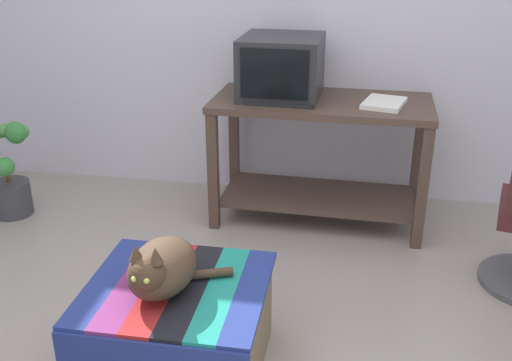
{
  "coord_description": "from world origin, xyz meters",
  "views": [
    {
      "loc": [
        0.49,
        -1.75,
        1.68
      ],
      "look_at": [
        0.04,
        0.85,
        0.55
      ],
      "focal_mm": 41.05,
      "sensor_mm": 36.0,
      "label": 1
    }
  ],
  "objects": [
    {
      "name": "tv_monitor",
      "position": [
        0.05,
        1.65,
        0.94
      ],
      "size": [
        0.48,
        0.51,
        0.35
      ],
      "rotation": [
        0.0,
        0.0,
        -0.03
      ],
      "color": "#28282B",
      "rests_on": "desk"
    },
    {
      "name": "book",
      "position": [
        0.66,
        1.54,
        0.78
      ],
      "size": [
        0.27,
        0.33,
        0.03
      ],
      "primitive_type": "cube",
      "rotation": [
        0.0,
        0.0,
        -0.25
      ],
      "color": "white",
      "rests_on": "desk"
    },
    {
      "name": "pen",
      "position": [
        0.63,
        1.62,
        0.77
      ],
      "size": [
        0.14,
        0.03,
        0.01
      ],
      "primitive_type": "cylinder",
      "rotation": [
        0.0,
        1.57,
        2.96
      ],
      "color": "black",
      "rests_on": "desk"
    },
    {
      "name": "keyboard",
      "position": [
        0.07,
        1.47,
        0.78
      ],
      "size": [
        0.41,
        0.17,
        0.02
      ],
      "primitive_type": "cube",
      "rotation": [
        0.0,
        0.0,
        -0.05
      ],
      "color": "black",
      "rests_on": "desk"
    },
    {
      "name": "ottoman_with_blanket",
      "position": [
        -0.15,
        0.11,
        0.2
      ],
      "size": [
        0.71,
        0.66,
        0.4
      ],
      "color": "#7A664C",
      "rests_on": "ground_plane"
    },
    {
      "name": "cat",
      "position": [
        -0.19,
        0.06,
        0.5
      ],
      "size": [
        0.39,
        0.39,
        0.27
      ],
      "rotation": [
        0.0,
        0.0,
        -0.07
      ],
      "color": "#473323",
      "rests_on": "ottoman_with_blanket"
    },
    {
      "name": "potted_plant",
      "position": [
        -1.63,
        1.31,
        0.29
      ],
      "size": [
        0.33,
        0.35,
        0.62
      ],
      "color": "#3D3D42",
      "rests_on": "ground_plane"
    },
    {
      "name": "desk",
      "position": [
        0.3,
        1.6,
        0.52
      ],
      "size": [
        1.3,
        0.65,
        0.77
      ],
      "rotation": [
        0.0,
        0.0,
        -0.03
      ],
      "color": "#4C382D",
      "rests_on": "ground_plane"
    }
  ]
}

